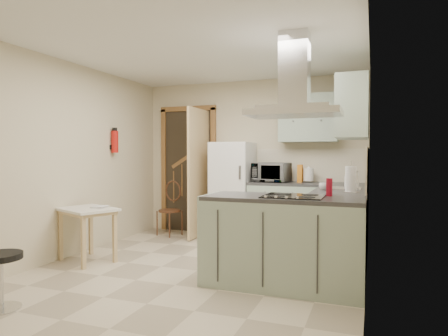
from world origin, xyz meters
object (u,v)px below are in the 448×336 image
at_px(microwave, 271,172).
at_px(drop_leaf_table, 87,235).
at_px(bentwood_chair, 170,211).
at_px(peninsula, 283,241).
at_px(stool, 0,281).
at_px(fridge, 233,190).
at_px(extractor_hood, 294,113).

bearing_deg(microwave, drop_leaf_table, -125.93).
relative_size(bentwood_chair, microwave, 1.53).
bearing_deg(bentwood_chair, peninsula, -21.68).
distance_m(stool, microwave, 3.81).
bearing_deg(microwave, peninsula, -64.52).
height_order(peninsula, stool, peninsula).
xyz_separation_m(stool, microwave, (1.52, 3.39, 0.80)).
bearing_deg(fridge, extractor_hood, -56.21).
bearing_deg(stool, fridge, 75.13).
height_order(fridge, peninsula, fridge).
height_order(bentwood_chair, microwave, microwave).
distance_m(peninsula, extractor_hood, 1.27).
relative_size(peninsula, drop_leaf_table, 2.21).
distance_m(fridge, peninsula, 2.35).
xyz_separation_m(extractor_hood, microwave, (-0.71, 1.97, -0.68)).
xyz_separation_m(drop_leaf_table, bentwood_chair, (0.20, 1.75, 0.07)).
relative_size(peninsula, microwave, 2.97).
relative_size(drop_leaf_table, microwave, 1.34).
height_order(drop_leaf_table, microwave, microwave).
bearing_deg(drop_leaf_table, peninsula, 20.94).
height_order(fridge, bentwood_chair, fridge).
height_order(drop_leaf_table, bentwood_chair, bentwood_chair).
bearing_deg(drop_leaf_table, microwave, 68.33).
distance_m(peninsula, microwave, 2.14).
bearing_deg(drop_leaf_table, stool, -55.16).
distance_m(bentwood_chair, stool, 3.26).
xyz_separation_m(peninsula, bentwood_chair, (-2.26, 1.82, -0.05)).
height_order(fridge, stool, fridge).
distance_m(drop_leaf_table, microwave, 2.74).
bearing_deg(microwave, stool, -105.81).
bearing_deg(fridge, stool, -104.87).
bearing_deg(drop_leaf_table, fridge, 79.83).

